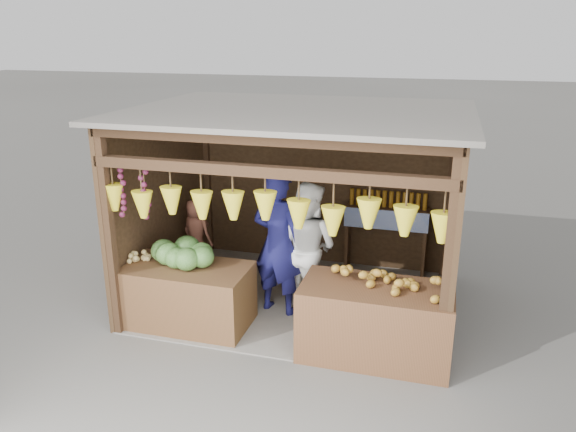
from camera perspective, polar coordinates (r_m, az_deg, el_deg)
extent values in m
plane|color=#514F49|center=(7.96, 0.99, -8.59)|extent=(80.00, 80.00, 0.00)
cube|color=slate|center=(7.95, 0.99, -8.52)|extent=(4.00, 3.00, 0.02)
cube|color=black|center=(8.86, 3.52, 3.23)|extent=(4.00, 0.06, 2.60)
cube|color=black|center=(8.18, -12.64, 1.52)|extent=(0.06, 3.00, 2.60)
cube|color=black|center=(7.25, 16.53, -0.98)|extent=(0.06, 3.00, 2.60)
cube|color=#605B54|center=(7.16, 1.11, 10.53)|extent=(4.30, 3.30, 0.06)
cube|color=black|center=(6.98, -17.71, -1.83)|extent=(0.11, 0.11, 2.60)
cube|color=black|center=(5.90, 15.95, -5.39)|extent=(0.11, 0.11, 2.60)
cube|color=black|center=(9.39, -8.22, 3.94)|extent=(0.11, 0.11, 2.60)
cube|color=black|center=(8.62, 16.14, 2.10)|extent=(0.11, 0.11, 2.60)
cube|color=black|center=(5.89, -2.48, 4.54)|extent=(4.00, 0.12, 0.12)
cube|color=black|center=(5.81, -2.53, 7.80)|extent=(4.00, 0.12, 0.12)
cube|color=#382314|center=(8.59, 10.06, 0.75)|extent=(1.25, 0.30, 0.05)
cube|color=#382314|center=(8.83, 6.10, -2.19)|extent=(0.05, 0.28, 1.05)
cube|color=#382314|center=(8.73, 13.69, -2.86)|extent=(0.05, 0.28, 1.05)
cube|color=blue|center=(8.48, 9.89, -0.40)|extent=(1.25, 0.02, 0.30)
cube|color=#52371B|center=(7.31, -10.12, -7.98)|extent=(1.57, 0.85, 0.80)
cube|color=#4E301A|center=(6.60, 8.84, -10.58)|extent=(1.70, 0.85, 0.87)
cube|color=black|center=(8.44, -9.03, -5.95)|extent=(0.35, 0.35, 0.33)
imported|color=#131247|center=(7.29, -1.02, -2.81)|extent=(0.79, 0.60, 1.95)
imported|color=white|center=(7.40, 1.96, -3.18)|extent=(1.05, 0.95, 1.78)
imported|color=brown|center=(8.19, -9.26, -1.68)|extent=(0.57, 0.46, 1.01)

